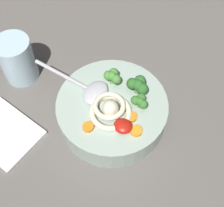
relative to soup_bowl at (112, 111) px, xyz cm
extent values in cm
cube|color=#5B5651|center=(2.02, 1.52, -5.21)|extent=(107.53, 107.53, 4.39)
cylinder|color=#9EB2A3|center=(0.00, 0.00, -0.10)|extent=(22.18, 22.18, 5.83)
cylinder|color=gold|center=(0.00, 0.00, 0.14)|extent=(19.52, 19.52, 5.36)
torus|color=beige|center=(-0.59, 2.20, 3.39)|extent=(8.23, 8.23, 1.13)
torus|color=beige|center=(-0.06, 1.85, 4.29)|extent=(8.81, 8.81, 1.02)
sphere|color=beige|center=(-0.59, 2.20, 4.86)|extent=(3.19, 3.19, 3.19)
ellipsoid|color=#B7B7BC|center=(3.83, -0.64, 3.62)|extent=(5.33, 6.64, 1.60)
cylinder|color=#B7B7BC|center=(11.23, -1.87, 3.62)|extent=(14.93, 3.25, 0.80)
ellipsoid|color=#B2190F|center=(-3.97, 4.19, 3.62)|extent=(3.57, 3.21, 1.60)
cylinder|color=#7A9E60|center=(-5.13, -1.43, 3.31)|extent=(0.91, 0.91, 0.97)
sphere|color=#38752D|center=(-5.13, -1.43, 4.69)|extent=(1.79, 1.79, 1.79)
sphere|color=#38752D|center=(-4.24, -1.43, 4.52)|extent=(1.79, 1.79, 1.79)
sphere|color=#38752D|center=(-5.94, -1.10, 4.60)|extent=(1.79, 1.79, 1.79)
sphere|color=#38752D|center=(-5.13, -2.32, 4.56)|extent=(1.79, 1.79, 1.79)
cylinder|color=#7A9E60|center=(-3.62, -4.44, 3.46)|extent=(1.19, 1.19, 1.28)
sphere|color=#2D6628|center=(-3.62, -4.44, 5.27)|extent=(2.35, 2.35, 2.35)
sphere|color=#2D6628|center=(-2.45, -4.44, 5.06)|extent=(2.35, 2.35, 2.35)
sphere|color=#2D6628|center=(-4.69, -4.01, 5.17)|extent=(2.35, 2.35, 2.35)
sphere|color=#2D6628|center=(-3.62, -5.61, 5.10)|extent=(2.35, 2.35, 2.35)
cylinder|color=#7A9E60|center=(1.79, -4.77, 3.35)|extent=(1.00, 1.00, 1.07)
sphere|color=#478938|center=(1.79, -4.77, 4.87)|extent=(1.96, 1.96, 1.96)
sphere|color=#478938|center=(2.77, -4.77, 4.69)|extent=(1.96, 1.96, 1.96)
sphere|color=#478938|center=(0.90, -4.41, 4.78)|extent=(1.96, 1.96, 1.96)
sphere|color=#478938|center=(1.79, -5.75, 4.73)|extent=(1.96, 1.96, 1.96)
cylinder|color=orange|center=(1.59, 6.67, 3.20)|extent=(2.13, 2.13, 0.76)
cylinder|color=orange|center=(-4.54, 1.43, 3.14)|extent=(2.31, 2.31, 0.65)
cylinder|color=orange|center=(-6.51, 4.00, 3.21)|extent=(2.24, 2.24, 0.78)
cylinder|color=silver|center=(23.57, -2.76, 2.23)|extent=(7.73, 7.73, 10.48)
cube|color=white|center=(19.09, 11.93, -2.61)|extent=(16.43, 14.07, 0.80)
camera|label=1|loc=(-12.14, 29.09, 53.69)|focal=49.02mm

